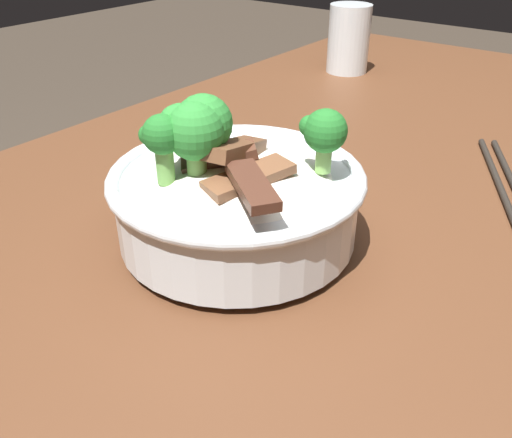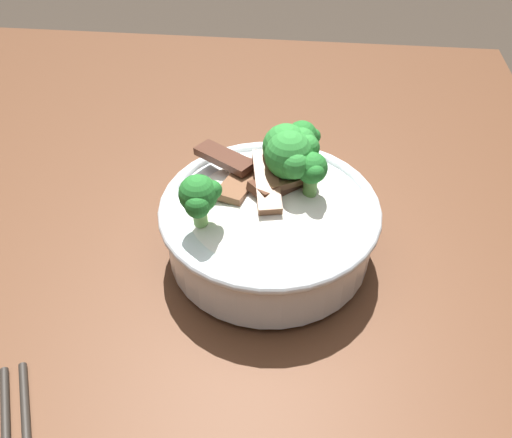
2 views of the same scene
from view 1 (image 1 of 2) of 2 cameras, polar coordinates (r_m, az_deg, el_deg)
The scene contains 4 objects.
dining_table at distance 0.64m, azimuth 14.89°, elevation -8.42°, with size 1.39×0.92×0.81m.
rice_bowl at distance 0.47m, azimuth -2.17°, elevation 2.85°, with size 0.22×0.22×0.14m.
drinking_glass at distance 1.00m, azimuth 9.63°, elevation 17.62°, with size 0.07×0.07×0.11m.
chopsticks_pair at distance 0.65m, azimuth 24.60°, elevation 3.56°, with size 0.21×0.12×0.01m.
Camera 1 is at (-0.48, -0.16, 1.08)m, focal length 38.26 mm.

